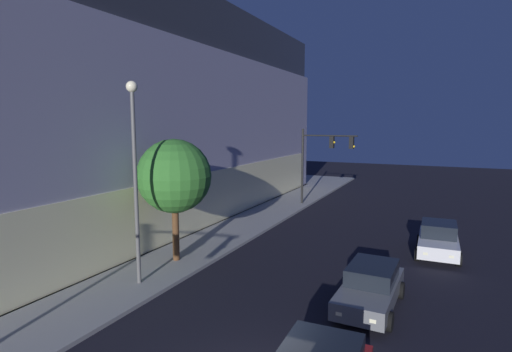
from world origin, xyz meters
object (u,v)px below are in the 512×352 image
Objects in this scene: traffic_light_far_corner at (323,152)px; car_white at (438,239)px; street_lamp_sidewalk at (135,159)px; modern_building at (89,115)px; car_grey at (371,286)px; sidewalk_tree at (174,176)px.

traffic_light_far_corner is 1.43× the size of car_white.
traffic_light_far_corner is 18.63m from street_lamp_sidewalk.
modern_building is 6.32× the size of traffic_light_far_corner.
modern_building is 8.55× the size of car_grey.
sidewalk_tree is at bearing 84.77° from car_grey.
modern_building is 24.89m from car_white.
car_grey is 7.70m from car_white.
car_white is at bearing -90.95° from modern_building.
sidewalk_tree is at bearing -118.52° from modern_building.
car_white is at bearing -59.56° from sidewalk_tree.
car_white is at bearing -48.89° from street_lamp_sidewalk.
sidewalk_tree is 1.29× the size of car_grey.
modern_building is 16.60m from street_lamp_sidewalk.
modern_building is at bearing 89.05° from car_white.
traffic_light_far_corner is at bearing -7.05° from street_lamp_sidewalk.
car_white is (7.42, -2.07, 0.04)m from car_grey.
modern_building reaches higher than sidewalk_tree.
sidewalk_tree is (-6.98, -12.85, -3.06)m from modern_building.
car_grey is (-0.84, -9.13, -3.37)m from sidewalk_tree.
modern_building is 6.63× the size of sidewalk_tree.
traffic_light_far_corner is 1.35× the size of car_grey.
traffic_light_far_corner is 0.75× the size of street_lamp_sidewalk.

